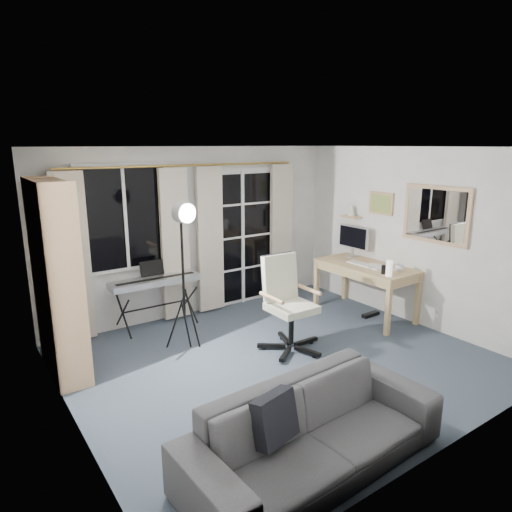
{
  "coord_description": "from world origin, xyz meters",
  "views": [
    {
      "loc": [
        -2.99,
        -3.79,
        2.43
      ],
      "look_at": [
        -0.11,
        0.35,
        1.19
      ],
      "focal_mm": 32.0,
      "sensor_mm": 36.0,
      "label": 1
    }
  ],
  "objects": [
    {
      "name": "keyboard_piano",
      "position": [
        -0.79,
        1.7,
        0.66
      ],
      "size": [
        1.2,
        0.59,
        0.87
      ],
      "rotation": [
        0.0,
        0.0,
        -0.01
      ],
      "color": "black",
      "rests_on": "floor"
    },
    {
      "name": "sofa",
      "position": [
        -0.89,
        -1.55,
        0.42
      ],
      "size": [
        2.16,
        0.72,
        0.84
      ],
      "rotation": [
        0.0,
        0.0,
        0.04
      ],
      "color": "#333336",
      "rests_on": "floor"
    },
    {
      "name": "desk_clutter",
      "position": [
        1.82,
        0.23,
        0.6
      ],
      "size": [
        0.44,
        0.87,
        0.96
      ],
      "rotation": [
        0.0,
        0.0,
        0.02
      ],
      "color": "white",
      "rests_on": "desk"
    },
    {
      "name": "window",
      "position": [
        -1.05,
        1.97,
        1.5
      ],
      "size": [
        1.2,
        0.08,
        1.4
      ],
      "color": "white",
      "rests_on": "floor"
    },
    {
      "name": "bookshelf",
      "position": [
        -2.13,
        1.12,
        1.0
      ],
      "size": [
        0.34,
        0.98,
        2.1
      ],
      "rotation": [
        0.0,
        0.0,
        -0.01
      ],
      "color": "tan",
      "rests_on": "floor"
    },
    {
      "name": "wall_mirror",
      "position": [
        2.22,
        -0.35,
        1.55
      ],
      "size": [
        0.04,
        0.94,
        0.74
      ],
      "color": "tan",
      "rests_on": "floor"
    },
    {
      "name": "framed_print",
      "position": [
        2.23,
        0.55,
        1.6
      ],
      "size": [
        0.03,
        0.42,
        0.32
      ],
      "color": "tan",
      "rests_on": "floor"
    },
    {
      "name": "mug",
      "position": [
        1.98,
        -0.04,
        0.82
      ],
      "size": [
        0.13,
        0.1,
        0.12
      ],
      "primitive_type": "imported",
      "rotation": [
        0.0,
        0.0,
        0.02
      ],
      "color": "silver",
      "rests_on": "desk"
    },
    {
      "name": "studio_light",
      "position": [
        -0.73,
        0.91,
        1.47
      ],
      "size": [
        0.38,
        0.38,
        1.83
      ],
      "rotation": [
        0.0,
        0.0,
        0.21
      ],
      "color": "black",
      "rests_on": "floor"
    },
    {
      "name": "french_door",
      "position": [
        0.75,
        1.97,
        1.03
      ],
      "size": [
        1.32,
        0.09,
        2.11
      ],
      "color": "white",
      "rests_on": "floor"
    },
    {
      "name": "wall_shelf",
      "position": [
        2.16,
        1.05,
        1.41
      ],
      "size": [
        0.16,
        0.3,
        0.18
      ],
      "color": "tan",
      "rests_on": "floor"
    },
    {
      "name": "monitor",
      "position": [
        2.08,
        0.91,
        1.05
      ],
      "size": [
        0.18,
        0.55,
        0.48
      ],
      "rotation": [
        0.0,
        0.0,
        0.02
      ],
      "color": "silver",
      "rests_on": "desk"
    },
    {
      "name": "curtains",
      "position": [
        -0.14,
        1.88,
        1.09
      ],
      "size": [
        3.6,
        0.07,
        2.13
      ],
      "color": "gold",
      "rests_on": "floor"
    },
    {
      "name": "torchiere_lamp",
      "position": [
        -2.0,
        0.96,
        1.48
      ],
      "size": [
        0.33,
        0.33,
        1.84
      ],
      "rotation": [
        0.0,
        0.0,
        0.15
      ],
      "color": "#B2B2B7",
      "rests_on": "floor"
    },
    {
      "name": "office_chair",
      "position": [
        0.28,
        0.29,
        0.67
      ],
      "size": [
        0.76,
        0.8,
        1.15
      ],
      "rotation": [
        0.0,
        0.0,
        -0.01
      ],
      "color": "black",
      "rests_on": "floor"
    },
    {
      "name": "floor",
      "position": [
        0.0,
        0.0,
        -0.01
      ],
      "size": [
        4.5,
        4.0,
        0.02
      ],
      "primitive_type": "cube",
      "color": "#36404F",
      "rests_on": "ground"
    },
    {
      "name": "desk",
      "position": [
        1.88,
        0.46,
        0.67
      ],
      "size": [
        0.74,
        1.43,
        0.76
      ],
      "rotation": [
        0.0,
        0.0,
        0.02
      ],
      "color": "tan",
      "rests_on": "floor"
    }
  ]
}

